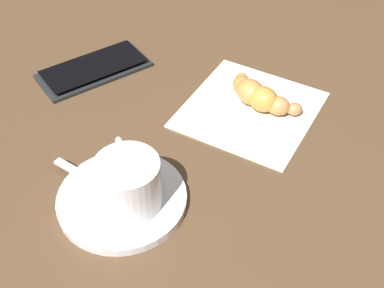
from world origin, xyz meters
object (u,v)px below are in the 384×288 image
Objects in this scene: espresso_cup at (128,182)px; croissant at (258,95)px; teaspoon at (116,194)px; saucer at (122,199)px; cell_phone at (94,69)px; napkin at (250,109)px; sugar_packet at (123,171)px.

croissant is (-0.22, 0.04, -0.02)m from espresso_cup.
espresso_cup reaches higher than teaspoon.
cell_phone is (-0.17, -0.18, 0.00)m from saucer.
espresso_cup is 0.26m from cell_phone.
saucer is 1.22× the size of croissant.
napkin is 0.23m from cell_phone.
espresso_cup is 0.72× the size of croissant.
napkin is at bearing 167.56° from saucer.
napkin is 0.02m from croissant.
espresso_cup is 0.23m from croissant.
sugar_packet is (-0.03, -0.01, 0.00)m from teaspoon.
espresso_cup is 0.03m from teaspoon.
espresso_cup is 1.47× the size of sugar_packet.
saucer is 0.83× the size of cell_phone.
croissant is at bearing 166.11° from teaspoon.
napkin is 0.98× the size of cell_phone.
napkin is (-0.18, 0.07, -0.01)m from sugar_packet.
teaspoon is at bearing -13.89° from croissant.
croissant is (-0.01, 0.00, 0.02)m from napkin.
espresso_cup is 0.22m from napkin.
espresso_cup is at bearing 92.35° from saucer.
napkin is (-0.22, 0.05, -0.01)m from teaspoon.
napkin is (-0.21, 0.04, -0.04)m from espresso_cup.
espresso_cup is at bearing -9.43° from napkin.
espresso_cup is 0.61× the size of teaspoon.
espresso_cup is 0.50× the size of napkin.
espresso_cup reaches higher than sugar_packet.
espresso_cup reaches higher than croissant.
croissant is at bearing 170.03° from espresso_cup.
teaspoon is 0.22m from napkin.
croissant is (-0.23, 0.05, 0.01)m from saucer.
espresso_cup reaches higher than saucer.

